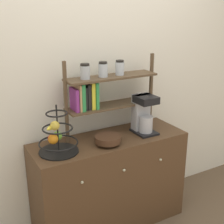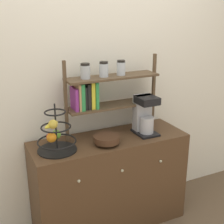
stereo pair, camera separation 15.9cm
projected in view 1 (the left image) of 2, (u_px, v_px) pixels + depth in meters
wall_back at (94, 78)px, 2.69m from camera, size 7.00×0.05×2.60m
sideboard at (110, 182)px, 2.75m from camera, size 1.33×0.48×0.83m
coffee_maker at (143, 114)px, 2.70m from camera, size 0.17×0.22×0.34m
fruit_stand at (57, 137)px, 2.33m from camera, size 0.30×0.30×0.38m
wooden_bowl at (108, 139)px, 2.49m from camera, size 0.21×0.21×0.07m
shelf_hutch at (100, 90)px, 2.56m from camera, size 0.84×0.20×0.66m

